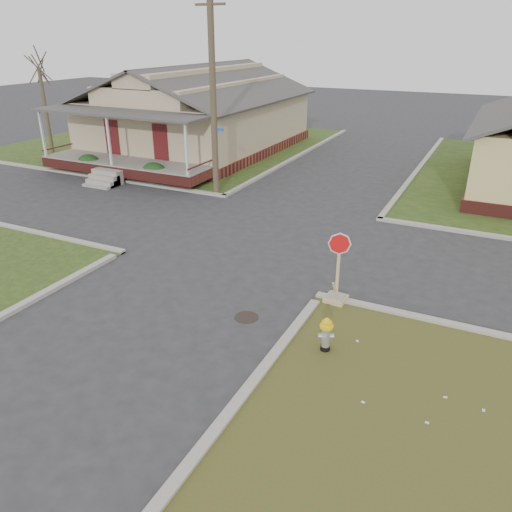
% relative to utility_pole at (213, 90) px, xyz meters
% --- Properties ---
extents(ground, '(120.00, 120.00, 0.00)m').
position_rel_utility_pole_xyz_m(ground, '(4.20, -8.90, -4.66)').
color(ground, '#2B2B2E').
rests_on(ground, ground).
extents(verge_far_left, '(19.00, 19.00, 0.05)m').
position_rel_utility_pole_xyz_m(verge_far_left, '(-8.80, 9.10, -4.64)').
color(verge_far_left, '#274017').
rests_on(verge_far_left, ground).
extents(curbs, '(80.00, 40.00, 0.12)m').
position_rel_utility_pole_xyz_m(curbs, '(4.20, -3.90, -4.66)').
color(curbs, '#A29D92').
rests_on(curbs, ground).
extents(manhole, '(0.64, 0.64, 0.01)m').
position_rel_utility_pole_xyz_m(manhole, '(6.40, -9.40, -4.66)').
color(manhole, black).
rests_on(manhole, ground).
extents(corner_house, '(10.10, 15.50, 5.30)m').
position_rel_utility_pole_xyz_m(corner_house, '(-5.80, 7.78, -2.38)').
color(corner_house, maroon).
rests_on(corner_house, ground).
extents(utility_pole, '(1.80, 0.28, 9.00)m').
position_rel_utility_pole_xyz_m(utility_pole, '(0.00, 0.00, 0.00)').
color(utility_pole, '#493B2A').
rests_on(utility_pole, ground).
extents(tree_far_left, '(0.22, 0.22, 4.90)m').
position_rel_utility_pole_xyz_m(tree_far_left, '(-13.80, 3.10, -2.16)').
color(tree_far_left, '#493B2A').
rests_on(tree_far_left, verge_far_left).
extents(fire_hydrant, '(0.32, 0.32, 0.86)m').
position_rel_utility_pole_xyz_m(fire_hydrant, '(8.78, -9.96, -4.14)').
color(fire_hydrant, black).
rests_on(fire_hydrant, ground).
extents(stop_sign, '(0.58, 0.57, 2.06)m').
position_rel_utility_pole_xyz_m(stop_sign, '(8.28, -7.58, -4.17)').
color(stop_sign, tan).
rests_on(stop_sign, ground).
extents(hedge_left, '(1.40, 1.15, 1.07)m').
position_rel_utility_pole_xyz_m(hedge_left, '(-7.79, 0.00, -4.08)').
color(hedge_left, '#173D16').
rests_on(hedge_left, verge_far_left).
extents(hedge_right, '(1.39, 1.14, 1.07)m').
position_rel_utility_pole_xyz_m(hedge_right, '(-3.57, 0.05, -4.08)').
color(hedge_right, '#173D16').
rests_on(hedge_right, verge_far_left).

